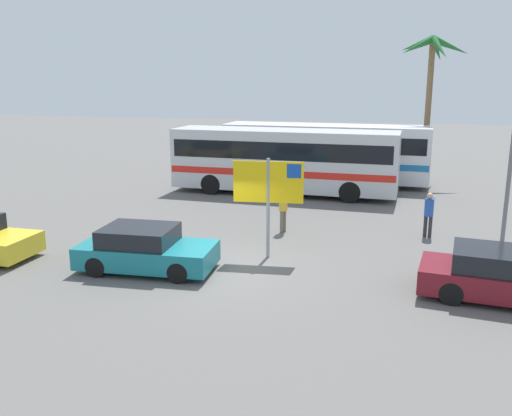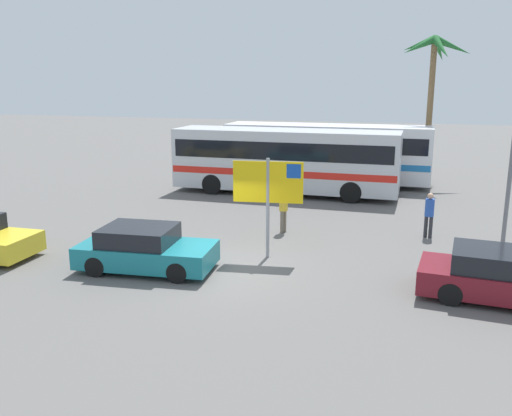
{
  "view_description": "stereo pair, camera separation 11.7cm",
  "coord_description": "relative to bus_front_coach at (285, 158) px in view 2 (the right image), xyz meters",
  "views": [
    {
      "loc": [
        5.4,
        -14.38,
        5.55
      ],
      "look_at": [
        0.32,
        2.8,
        1.3
      ],
      "focal_mm": 38.0,
      "sensor_mm": 36.0,
      "label": 1
    },
    {
      "loc": [
        5.51,
        -14.34,
        5.55
      ],
      "look_at": [
        0.32,
        2.8,
        1.3
      ],
      "focal_mm": 38.0,
      "sensor_mm": 36.0,
      "label": 2
    }
  ],
  "objects": [
    {
      "name": "bus_front_coach",
      "position": [
        0.0,
        0.0,
        0.0
      ],
      "size": [
        11.03,
        2.62,
        3.17
      ],
      "color": "silver",
      "rests_on": "ground"
    },
    {
      "name": "palm_tree_seaside",
      "position": [
        6.71,
        5.82,
        4.49
      ],
      "size": [
        3.79,
        3.67,
        7.88
      ],
      "color": "brown",
      "rests_on": "ground"
    },
    {
      "name": "car_teal",
      "position": [
        -1.32,
        -12.05,
        -1.15
      ],
      "size": [
        4.15,
        2.22,
        1.32
      ],
      "rotation": [
        0.0,
        0.0,
        0.09
      ],
      "color": "#19757F",
      "rests_on": "ground"
    },
    {
      "name": "pedestrian_crossing_lot",
      "position": [
        6.8,
        -6.05,
        -0.82
      ],
      "size": [
        0.32,
        0.32,
        1.64
      ],
      "rotation": [
        0.0,
        0.0,
        1.21
      ],
      "color": "#2D2D33",
      "rests_on": "ground"
    },
    {
      "name": "ferry_sign",
      "position": [
        1.92,
        -9.85,
        0.54
      ],
      "size": [
        2.19,
        0.36,
        3.2
      ],
      "rotation": [
        0.0,
        0.0,
        0.14
      ],
      "color": "gray",
      "rests_on": "ground"
    },
    {
      "name": "ground",
      "position": [
        0.8,
        -11.47,
        -1.78
      ],
      "size": [
        120.0,
        120.0,
        0.0
      ],
      "primitive_type": "plane",
      "color": "#605E5B"
    },
    {
      "name": "bus_rear_coach",
      "position": [
        1.46,
        3.46,
        0.0
      ],
      "size": [
        11.03,
        2.62,
        3.17
      ],
      "color": "white",
      "rests_on": "ground"
    },
    {
      "name": "car_maroon",
      "position": [
        8.67,
        -11.47,
        -1.15
      ],
      "size": [
        4.58,
        2.21,
        1.32
      ],
      "rotation": [
        0.0,
        0.0,
        -0.08
      ],
      "color": "maroon",
      "rests_on": "ground"
    },
    {
      "name": "pedestrian_by_bus",
      "position": [
        1.64,
        -6.89,
        -0.77
      ],
      "size": [
        0.32,
        0.32,
        1.72
      ],
      "rotation": [
        0.0,
        0.0,
        2.79
      ],
      "color": "#706656",
      "rests_on": "ground"
    }
  ]
}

